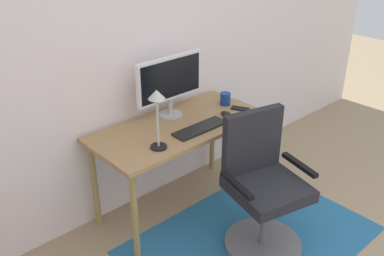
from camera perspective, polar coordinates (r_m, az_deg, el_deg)
wall_back at (r=3.22m, az=-6.69°, el=11.59°), size 6.00×0.10×2.60m
area_rug at (r=3.26m, az=7.82°, el=-14.29°), size 1.69×1.18×0.01m
desk at (r=3.19m, az=-1.69°, el=-0.89°), size 1.31×0.62×0.74m
monitor at (r=3.19m, az=-2.92°, el=6.23°), size 0.58×0.18×0.46m
keyboard at (r=3.08m, az=1.08°, el=-0.03°), size 0.43×0.13×0.02m
computer_mouse at (r=3.28m, az=4.54°, el=1.84°), size 0.06×0.10×0.03m
coffee_cup at (r=3.46m, az=4.38°, el=3.83°), size 0.08×0.08×0.10m
cell_phone at (r=3.41m, az=6.33°, el=2.54°), size 0.12×0.16×0.01m
desk_lamp at (r=2.72m, az=-4.60°, el=2.77°), size 0.11×0.11×0.41m
office_chair at (r=3.00m, az=9.18°, el=-8.77°), size 0.60×0.56×0.98m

